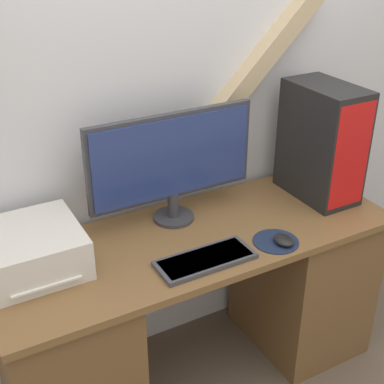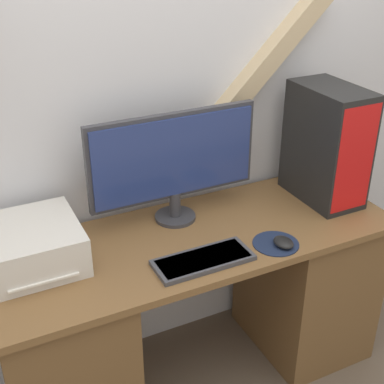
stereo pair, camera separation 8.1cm
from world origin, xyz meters
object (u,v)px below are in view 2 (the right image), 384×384
object	(u,v)px
monitor	(174,160)
mouse	(283,242)
keyboard	(203,260)
computer_tower	(327,145)
printer	(32,246)

from	to	relation	value
monitor	mouse	distance (m)	0.53
monitor	keyboard	bearing A→B (deg)	-96.69
keyboard	computer_tower	size ratio (longest dim) A/B	0.73
monitor	printer	xyz separation A→B (m)	(-0.59, -0.07, -0.19)
printer	mouse	bearing A→B (deg)	-19.43
monitor	computer_tower	size ratio (longest dim) A/B	1.40
printer	keyboard	bearing A→B (deg)	-25.69
mouse	printer	bearing A→B (deg)	160.57
monitor	mouse	world-z (taller)	monitor
keyboard	mouse	xyz separation A→B (m)	(0.32, -0.04, 0.01)
monitor	keyboard	distance (m)	0.42
computer_tower	printer	size ratio (longest dim) A/B	1.39
mouse	printer	xyz separation A→B (m)	(-0.87, 0.31, 0.06)
monitor	computer_tower	xyz separation A→B (m)	(0.66, -0.11, -0.01)
keyboard	printer	xyz separation A→B (m)	(-0.55, 0.27, 0.06)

